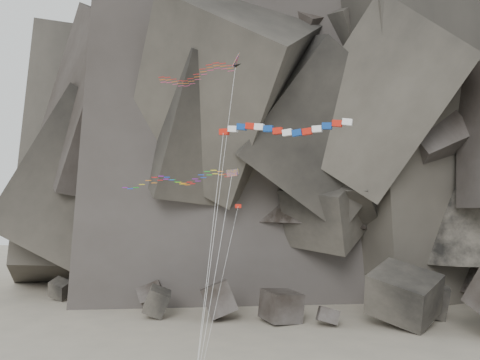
% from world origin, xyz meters
% --- Properties ---
extents(headland, '(110.00, 70.00, 84.00)m').
position_xyz_m(headland, '(0.00, 70.00, 42.00)').
color(headland, '#4F4940').
rests_on(headland, ground).
extents(boulder_field, '(79.30, 18.37, 10.62)m').
position_xyz_m(boulder_field, '(8.32, 33.12, 2.51)').
color(boulder_field, '#47423F').
rests_on(boulder_field, ground).
extents(delta_kite, '(9.88, 14.04, 31.00)m').
position_xyz_m(delta_kite, '(-3.02, 6.57, 30.51)').
color(delta_kite, red).
rests_on(delta_kite, ground).
extents(banner_kite, '(11.70, 6.85, 22.91)m').
position_xyz_m(banner_kite, '(7.72, -0.91, 23.59)').
color(banner_kite, red).
rests_on(banner_kite, ground).
extents(parafoil_kite, '(12.09, 11.15, 19.23)m').
position_xyz_m(parafoil_kite, '(-3.89, 3.67, 19.62)').
color(parafoil_kite, '#DBA20C').
rests_on(parafoil_kite, ground).
extents(pennant_kite, '(1.02, 10.97, 15.86)m').
position_xyz_m(pennant_kite, '(2.38, 1.95, 14.14)').
color(pennant_kite, red).
rests_on(pennant_kite, ground).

